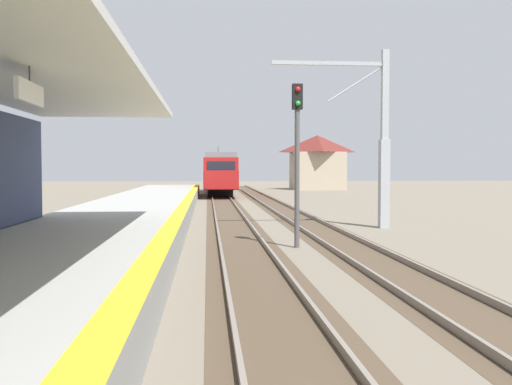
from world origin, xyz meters
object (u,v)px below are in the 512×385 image
Objects in this scene: catenary_pylon_far_side at (377,143)px; distant_trackside_house at (317,161)px; approaching_train at (219,172)px; rail_signal_post at (297,148)px.

distant_trackside_house is (5.82, 43.72, -0.27)m from catenary_pylon_far_side.
catenary_pylon_far_side is 1.14× the size of distant_trackside_house.
catenary_pylon_far_side is at bearing -79.44° from approaching_train.
rail_signal_post is at bearing -87.41° from approaching_train.
rail_signal_post is 0.69× the size of catenary_pylon_far_side.
rail_signal_post reaches higher than approaching_train.
catenary_pylon_far_side reaches higher than approaching_train.
approaching_train is 2.97× the size of distant_trackside_house.
distant_trackside_house reaches higher than approaching_train.
approaching_train is 2.61× the size of catenary_pylon_far_side.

